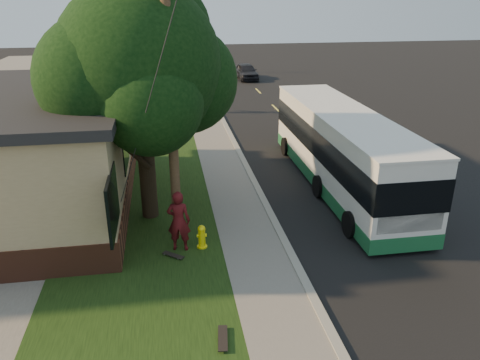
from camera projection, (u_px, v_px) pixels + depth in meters
name	position (u px, v px, depth m)	size (l,w,h in m)	color
ground	(284.00, 242.00, 14.87)	(120.00, 120.00, 0.00)	black
road	(311.00, 143.00, 24.62)	(8.00, 80.00, 0.01)	black
curb	(236.00, 145.00, 24.00)	(0.25, 80.00, 0.12)	gray
sidewalk	(216.00, 147.00, 23.86)	(2.00, 80.00, 0.08)	slate
grass_verge	(147.00, 150.00, 23.34)	(5.00, 80.00, 0.07)	black
fire_hydrant	(202.00, 236.00, 14.32)	(0.32, 0.32, 0.74)	#FFEA0D
utility_pole	(170.00, 94.00, 13.55)	(2.86, 3.21, 9.07)	#473321
leafy_tree	(140.00, 68.00, 14.74)	(6.30, 6.00, 7.80)	black
bare_tree_near	(163.00, 80.00, 30.01)	(1.38, 1.21, 4.31)	black
bare_tree_far	(167.00, 58.00, 41.12)	(1.38, 1.21, 4.03)	black
traffic_signal	(202.00, 39.00, 44.87)	(0.18, 0.22, 5.50)	#2D2D30
transit_bus	(342.00, 148.00, 18.58)	(2.62, 11.37, 3.08)	silver
skateboarder	(179.00, 221.00, 13.99)	(0.70, 0.46, 1.92)	#501014
skateboard_main	(223.00, 338.00, 10.56)	(0.31, 0.87, 0.08)	black
skateboard_spare	(173.00, 255.00, 13.90)	(0.67, 0.59, 0.07)	black
dumpster	(37.00, 148.00, 21.82)	(1.31, 1.04, 1.15)	black
distant_car	(246.00, 71.00, 42.19)	(1.66, 4.13, 1.41)	black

